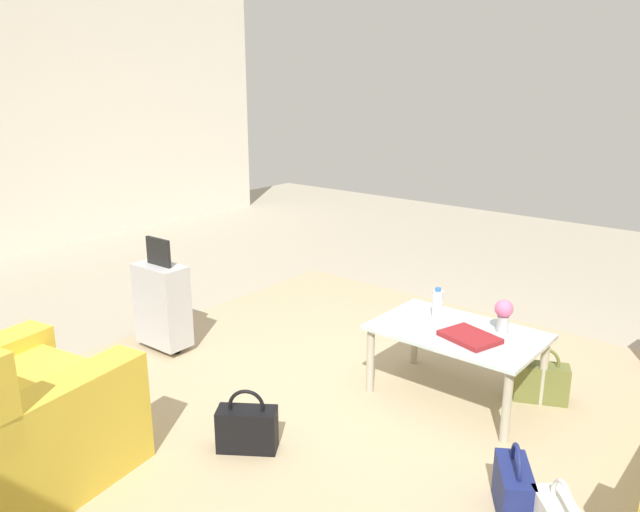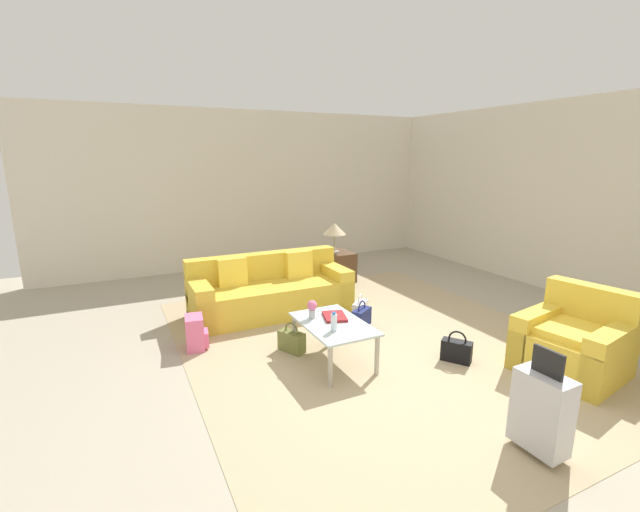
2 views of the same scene
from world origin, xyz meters
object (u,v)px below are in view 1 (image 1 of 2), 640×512
(coffee_table, at_px, (457,340))
(handbag_navy, at_px, (513,490))
(handbag_olive, at_px, (541,381))
(flower_vase, at_px, (504,313))
(suitcase_silver, at_px, (162,304))
(handbag_black, at_px, (247,428))
(coffee_table_book, at_px, (470,337))
(water_bottle, at_px, (437,304))
(armchair, at_px, (4,429))

(coffee_table, bearing_deg, handbag_navy, 131.87)
(handbag_navy, relative_size, handbag_olive, 1.00)
(flower_vase, bearing_deg, handbag_navy, 117.79)
(handbag_olive, bearing_deg, suitcase_silver, 22.61)
(handbag_olive, relative_size, handbag_black, 1.00)
(handbag_navy, height_order, handbag_olive, same)
(coffee_table, height_order, coffee_table_book, coffee_table_book)
(water_bottle, distance_m, handbag_olive, 0.79)
(coffee_table, distance_m, suitcase_silver, 2.12)
(coffee_table, height_order, flower_vase, flower_vase)
(armchair, distance_m, suitcase_silver, 1.63)
(armchair, xyz_separation_m, water_bottle, (-1.09, -2.27, 0.25))
(coffee_table_book, distance_m, handbag_black, 1.39)
(flower_vase, xyz_separation_m, suitcase_silver, (2.22, 0.85, -0.22))
(armchair, height_order, coffee_table_book, armchair)
(water_bottle, xyz_separation_m, handbag_olive, (-0.63, -0.21, -0.42))
(coffee_table_book, xyz_separation_m, flower_vase, (-0.10, -0.23, 0.11))
(handbag_olive, bearing_deg, water_bottle, 18.60)
(coffee_table_book, bearing_deg, flower_vase, -96.74)
(water_bottle, height_order, handbag_olive, water_bottle)
(handbag_navy, bearing_deg, handbag_black, 17.34)
(coffee_table, bearing_deg, handbag_black, 64.19)
(coffee_table_book, distance_m, handbag_navy, 1.01)
(coffee_table, bearing_deg, flower_vase, -145.71)
(armchair, xyz_separation_m, coffee_table, (-1.29, -2.17, 0.10))
(armchair, height_order, flower_vase, armchair)
(armchair, height_order, handbag_black, armchair)
(armchair, bearing_deg, handbag_navy, -145.96)
(flower_vase, distance_m, handbag_black, 1.65)
(flower_vase, bearing_deg, handbag_black, 59.40)
(flower_vase, distance_m, handbag_navy, 1.17)
(water_bottle, xyz_separation_m, handbag_black, (0.39, 1.32, -0.42))
(coffee_table, bearing_deg, suitcase_silver, 19.29)
(handbag_olive, height_order, handbag_black, same)
(handbag_olive, bearing_deg, coffee_table, 35.87)
(coffee_table_book, xyz_separation_m, handbag_olive, (-0.31, -0.39, -0.34))
(coffee_table, bearing_deg, handbag_olive, -144.13)
(flower_vase, xyz_separation_m, handbag_olive, (-0.21, -0.16, -0.45))
(flower_vase, relative_size, handbag_olive, 0.57)
(suitcase_silver, distance_m, handbag_olive, 2.64)
(suitcase_silver, bearing_deg, armchair, 115.86)
(armchair, distance_m, handbag_olive, 3.03)
(armchair, xyz_separation_m, handbag_black, (-0.70, -0.95, -0.17))
(handbag_navy, distance_m, handbag_olive, 1.16)
(armchair, distance_m, flower_vase, 2.78)
(water_bottle, bearing_deg, coffee_table, 153.43)
(handbag_navy, bearing_deg, water_bottle, -44.50)
(handbag_black, bearing_deg, coffee_table_book, -121.92)
(suitcase_silver, xyz_separation_m, handbag_olive, (-2.43, -1.01, -0.23))
(handbag_navy, bearing_deg, coffee_table, -48.13)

